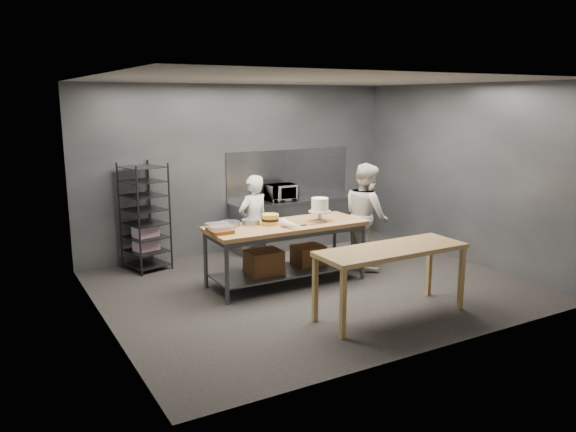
# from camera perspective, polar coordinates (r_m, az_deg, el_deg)

# --- Properties ---
(ground) EXTENTS (6.00, 6.00, 0.00)m
(ground) POSITION_cam_1_polar(r_m,az_deg,el_deg) (8.45, 2.60, -7.12)
(ground) COLOR black
(ground) RESTS_ON ground
(back_wall) EXTENTS (6.00, 0.04, 3.00)m
(back_wall) POSITION_cam_1_polar(r_m,az_deg,el_deg) (10.27, -4.80, 4.84)
(back_wall) COLOR #4C4F54
(back_wall) RESTS_ON ground
(work_table) EXTENTS (2.40, 0.90, 0.92)m
(work_table) POSITION_cam_1_polar(r_m,az_deg,el_deg) (8.41, -0.30, -3.12)
(work_table) COLOR olive
(work_table) RESTS_ON ground
(near_counter) EXTENTS (2.00, 0.70, 0.90)m
(near_counter) POSITION_cam_1_polar(r_m,az_deg,el_deg) (7.24, 10.47, -3.83)
(near_counter) COLOR #9E6F41
(near_counter) RESTS_ON ground
(back_counter) EXTENTS (2.60, 0.60, 0.90)m
(back_counter) POSITION_cam_1_polar(r_m,az_deg,el_deg) (10.63, 0.92, -0.62)
(back_counter) COLOR slate
(back_counter) RESTS_ON ground
(splashback_panel) EXTENTS (2.60, 0.02, 0.90)m
(splashback_panel) POSITION_cam_1_polar(r_m,az_deg,el_deg) (10.73, 0.12, 4.37)
(splashback_panel) COLOR slate
(splashback_panel) RESTS_ON back_counter
(speed_rack) EXTENTS (0.75, 0.78, 1.75)m
(speed_rack) POSITION_cam_1_polar(r_m,az_deg,el_deg) (9.36, -14.33, -0.18)
(speed_rack) COLOR black
(speed_rack) RESTS_ON ground
(chef_behind) EXTENTS (0.64, 0.50, 1.57)m
(chef_behind) POSITION_cam_1_polar(r_m,az_deg,el_deg) (9.01, -3.54, -0.76)
(chef_behind) COLOR silver
(chef_behind) RESTS_ON ground
(chef_right) EXTENTS (0.81, 0.95, 1.73)m
(chef_right) POSITION_cam_1_polar(r_m,az_deg,el_deg) (9.28, 7.94, 0.04)
(chef_right) COLOR silver
(chef_right) RESTS_ON ground
(microwave) EXTENTS (0.54, 0.37, 0.30)m
(microwave) POSITION_cam_1_polar(r_m,az_deg,el_deg) (10.35, -0.68, 2.41)
(microwave) COLOR black
(microwave) RESTS_ON back_counter
(frosted_cake_stand) EXTENTS (0.34, 0.34, 0.36)m
(frosted_cake_stand) POSITION_cam_1_polar(r_m,az_deg,el_deg) (8.48, 3.25, 0.97)
(frosted_cake_stand) COLOR #C0B699
(frosted_cake_stand) RESTS_ON work_table
(layer_cake) EXTENTS (0.25, 0.25, 0.16)m
(layer_cake) POSITION_cam_1_polar(r_m,az_deg,el_deg) (8.26, -1.83, -0.35)
(layer_cake) COLOR gold
(layer_cake) RESTS_ON work_table
(cake_pans) EXTENTS (0.59, 0.30, 0.07)m
(cake_pans) POSITION_cam_1_polar(r_m,az_deg,el_deg) (8.25, -4.90, -0.71)
(cake_pans) COLOR gray
(cake_pans) RESTS_ON work_table
(piping_bag) EXTENTS (0.19, 0.40, 0.12)m
(piping_bag) POSITION_cam_1_polar(r_m,az_deg,el_deg) (8.01, 0.31, -0.89)
(piping_bag) COLOR white
(piping_bag) RESTS_ON work_table
(offset_spatula) EXTENTS (0.36, 0.02, 0.02)m
(offset_spatula) POSITION_cam_1_polar(r_m,az_deg,el_deg) (8.26, 2.09, -0.90)
(offset_spatula) COLOR slate
(offset_spatula) RESTS_ON work_table
(pastry_clamshells) EXTENTS (0.33, 0.42, 0.11)m
(pastry_clamshells) POSITION_cam_1_polar(r_m,az_deg,el_deg) (7.86, -6.95, -1.24)
(pastry_clamshells) COLOR brown
(pastry_clamshells) RESTS_ON work_table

